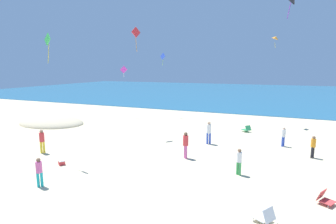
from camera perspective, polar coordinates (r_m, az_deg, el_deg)
ground_plane at (r=22.45m, az=4.25°, el=-4.73°), size 120.00×120.00×0.00m
ocean_water at (r=62.54m, az=16.31°, el=4.10°), size 120.00×60.00×0.05m
dune_mound at (r=28.95m, az=-23.79°, el=-2.28°), size 6.89×4.83×1.55m
beach_chair_far_left at (r=10.74m, az=20.24°, el=-20.31°), size 0.85×0.84×0.61m
beach_chair_far_right at (r=23.97m, az=16.63°, el=-3.53°), size 0.89×0.87×0.59m
beach_chair_mid_beach at (r=13.05m, az=30.69°, el=-15.68°), size 0.78×0.78×0.57m
cooler_box at (r=16.69m, az=-21.98°, el=-10.00°), size 0.58×0.54×0.26m
person_1 at (r=14.34m, az=15.07°, el=-9.93°), size 0.38×0.38×1.41m
person_2 at (r=19.07m, az=-25.53°, el=-5.40°), size 0.41×0.41×1.57m
person_3 at (r=20.40m, az=23.64°, el=-4.62°), size 0.39×0.39×1.41m
person_4 at (r=18.63m, az=28.82°, el=-6.31°), size 0.39×0.39×1.40m
person_5 at (r=19.48m, az=8.80°, el=-4.08°), size 0.44×0.44×1.68m
person_7 at (r=13.92m, az=-26.03°, el=-11.21°), size 0.40×0.40×1.41m
person_8 at (r=16.29m, az=3.82°, el=-6.75°), size 0.46×0.46×1.65m
kite_orange at (r=27.31m, az=22.25°, el=14.60°), size 0.55×0.69×1.08m
kite_blue at (r=30.03m, az=-1.14°, el=11.88°), size 0.72×0.31×1.37m
kite_green at (r=16.55m, az=-24.54°, el=13.84°), size 0.68×0.27×1.66m
kite_red at (r=21.64m, az=-6.93°, el=16.54°), size 0.42×0.75×1.90m
kite_magenta at (r=29.99m, az=-9.53°, el=8.97°), size 0.87×0.32×1.25m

